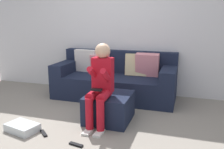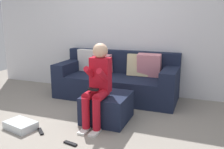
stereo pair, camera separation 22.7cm
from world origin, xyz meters
name	(u,v)px [view 1 (the left image)]	position (x,y,z in m)	size (l,w,h in m)	color
ground_plane	(74,130)	(0.00, 0.00, 0.00)	(7.55, 7.55, 0.00)	gray
wall_back	(116,25)	(0.00, 1.99, 1.35)	(5.81, 0.10, 2.70)	silver
couch_sectional	(115,80)	(0.12, 1.55, 0.33)	(2.25, 0.90, 0.87)	#192138
ottoman	(109,107)	(0.34, 0.46, 0.20)	(0.63, 0.66, 0.40)	#192138
person_seated	(100,82)	(0.28, 0.28, 0.63)	(0.28, 0.61, 1.15)	red
storage_bin	(22,127)	(-0.66, -0.23, 0.05)	(0.42, 0.28, 0.10)	silver
remote_near_ottoman	(76,145)	(0.20, -0.37, 0.01)	(0.18, 0.05, 0.02)	black
remote_by_storage_bin	(44,133)	(-0.34, -0.22, 0.01)	(0.20, 0.04, 0.02)	black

